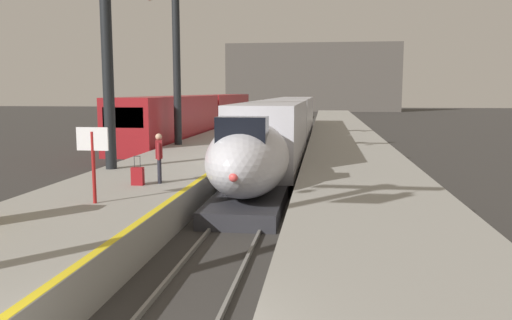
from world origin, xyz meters
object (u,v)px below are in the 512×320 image
Objects in this scene: station_column_far at (176,47)px; rolling_suitcase at (138,176)px; regional_train_adjacent at (202,114)px; station_column_mid at (106,31)px; departure_info_board at (93,149)px; passenger_near_edge at (159,154)px; highspeed_train_main at (283,126)px.

station_column_far is 9.52× the size of rolling_suitcase.
regional_train_adjacent is 4.08× the size of station_column_mid.
departure_info_board reaches higher than rolling_suitcase.
regional_train_adjacent is 37.27× the size of rolling_suitcase.
station_column_far is at bearing 100.30° from rolling_suitcase.
departure_info_board is at bearing -82.19° from station_column_far.
regional_train_adjacent is at bearing 95.04° from station_column_mid.
station_column_mid is 0.96× the size of station_column_far.
departure_info_board is (2.17, -6.20, -3.90)m from station_column_mid.
rolling_suitcase is at bearing 86.14° from departure_info_board.
regional_train_adjacent is at bearing 100.51° from passenger_near_edge.
rolling_suitcase is at bearing -80.84° from regional_train_adjacent.
highspeed_train_main is 4.03× the size of station_column_far.
departure_info_board reaches higher than passenger_near_edge.
regional_train_adjacent is 17.26× the size of departure_info_board.
passenger_near_edge is 3.43m from departure_info_board.
passenger_near_edge is 1.72× the size of rolling_suitcase.
passenger_near_edge is at bearing -100.35° from highspeed_train_main.
station_column_mid reaches higher than highspeed_train_main.
station_column_mid is (2.20, -24.93, 4.33)m from regional_train_adjacent.
station_column_far is 16.51m from departure_info_board.
station_column_mid is at bearing -114.13° from highspeed_train_main.
regional_train_adjacent reaches higher than passenger_near_edge.
highspeed_train_main is 38.35× the size of rolling_suitcase.
station_column_far is (2.20, -15.30, 4.53)m from regional_train_adjacent.
station_column_mid is 5.31× the size of passenger_near_edge.
departure_info_board is at bearing -100.89° from highspeed_train_main.
passenger_near_edge is at bearing 38.14° from rolling_suitcase.
rolling_suitcase is at bearing -79.70° from station_column_far.
regional_train_adjacent is 16.10m from station_column_far.
regional_train_adjacent reaches higher than departure_info_board.
station_column_far is 14.25m from rolling_suitcase.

